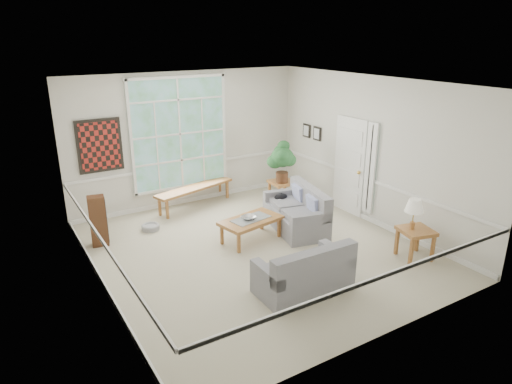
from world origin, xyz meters
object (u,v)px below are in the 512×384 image
at_px(coffee_table, 251,230).
at_px(side_table, 415,244).
at_px(loveseat_front, 303,267).
at_px(end_table, 282,192).
at_px(loveseat_right, 296,209).

relative_size(coffee_table, side_table, 2.14).
height_order(loveseat_front, side_table, loveseat_front).
distance_m(end_table, side_table, 3.53).
height_order(coffee_table, end_table, end_table).
bearing_deg(loveseat_right, loveseat_front, -110.72).
distance_m(coffee_table, end_table, 2.16).
relative_size(end_table, side_table, 0.97).
bearing_deg(loveseat_front, end_table, 61.48).
bearing_deg(side_table, loveseat_front, 175.90).
distance_m(loveseat_front, coffee_table, 1.98).
height_order(coffee_table, side_table, side_table).
distance_m(coffee_table, side_table, 2.98).
relative_size(loveseat_right, end_table, 2.98).
relative_size(loveseat_right, loveseat_front, 1.09).
bearing_deg(coffee_table, loveseat_front, -107.59).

